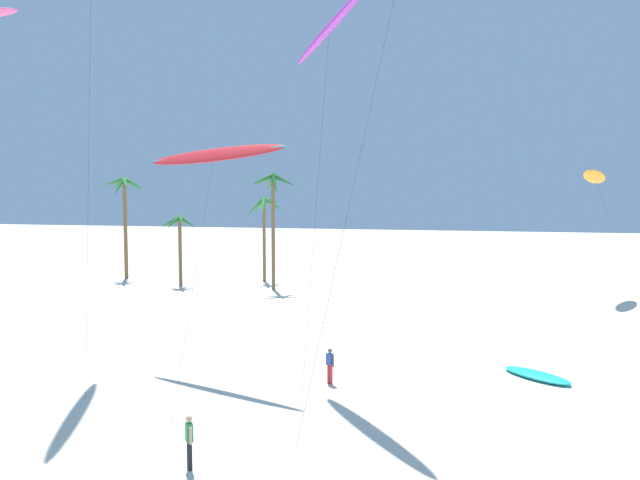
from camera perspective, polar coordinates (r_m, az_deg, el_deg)
The scene contains 10 objects.
palm_tree_0 at distance 65.37m, azimuth -18.78°, elevation 4.22°, with size 4.62×4.35×10.97m.
palm_tree_1 at distance 58.37m, azimuth -13.74°, elevation 1.30°, with size 3.84×3.99×7.05m.
palm_tree_2 at distance 59.91m, azimuth -5.49°, elevation 2.78°, with size 4.20×4.65×8.87m.
palm_tree_3 at distance 54.30m, azimuth -4.68°, elevation 4.68°, with size 4.63×4.27×11.06m.
flying_kite_0 at distance 29.86m, azimuth -10.49°, elevation 8.27°, with size 8.65×9.34×11.51m.
flying_kite_4 at distance 55.25m, azimuth 25.55°, elevation 5.67°, with size 4.04×11.43×11.38m.
flying_kite_6 at distance 28.18m, azimuth 0.92°, elevation 20.21°, with size 5.44×7.20×17.77m.
grounded_kite_0 at distance 30.35m, azimuth 20.69°, elevation -12.41°, with size 3.52×3.15×0.29m.
person_foreground_walker at distance 27.48m, azimuth 0.99°, elevation -12.21°, with size 0.46×0.32×1.68m.
person_near_left at distance 19.89m, azimuth -12.81°, elevation -18.73°, with size 0.36×0.41×1.76m.
Camera 1 is at (7.73, -7.34, 8.67)m, focal length 32.32 mm.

